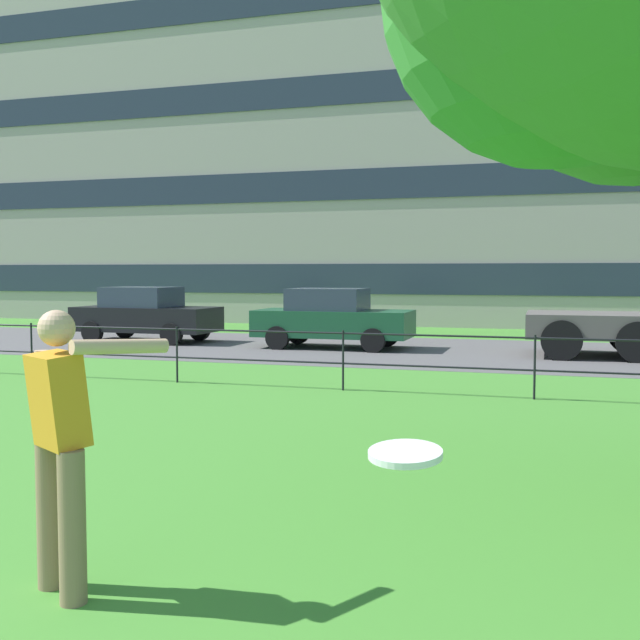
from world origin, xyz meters
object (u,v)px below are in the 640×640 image
apartment_building_background (403,120)px  car_black_left (146,314)px  frisbee (405,454)px  person_thrower (61,442)px  car_dark_green_far_left (332,318)px

apartment_building_background → car_black_left: bearing=-106.5°
car_black_left → apartment_building_background: (4.43, 14.95, 7.97)m
frisbee → person_thrower: bearing=152.9°
frisbee → car_black_left: car_black_left is taller
person_thrower → car_black_left: bearing=118.4°
person_thrower → car_dark_green_far_left: (-2.63, 14.92, -0.16)m
person_thrower → car_dark_green_far_left: 15.15m
car_dark_green_far_left → apartment_building_background: 17.17m
frisbee → car_dark_green_far_left: bearing=107.1°
person_thrower → car_black_left: size_ratio=0.43×
frisbee → car_black_left: 19.41m
person_thrower → frisbee: 2.63m
frisbee → apartment_building_background: size_ratio=0.01×
person_thrower → apartment_building_background: size_ratio=0.04×
frisbee → apartment_building_background: 32.71m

